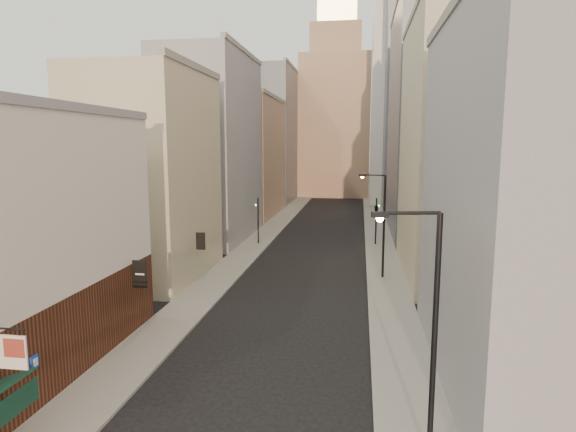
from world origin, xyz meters
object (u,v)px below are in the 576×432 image
at_px(streetlamp_mid, 381,220).
at_px(traffic_light_left, 258,212).
at_px(traffic_light_right, 376,209).
at_px(white_tower, 395,97).
at_px(clock_tower, 336,110).
at_px(streetlamp_near, 428,324).

relative_size(streetlamp_mid, traffic_light_left, 1.64).
bearing_deg(traffic_light_right, white_tower, -86.90).
bearing_deg(streetlamp_mid, traffic_light_right, 104.07).
bearing_deg(clock_tower, traffic_light_left, -95.66).
distance_m(streetlamp_near, traffic_light_right, 35.17).
distance_m(white_tower, streetlamp_mid, 52.11).
xyz_separation_m(clock_tower, white_tower, (11.00, -14.00, 0.97)).
height_order(white_tower, traffic_light_right, white_tower).
bearing_deg(streetlamp_mid, white_tower, 99.69).
height_order(clock_tower, streetlamp_mid, clock_tower).
distance_m(clock_tower, streetlamp_mid, 65.73).
bearing_deg(traffic_light_right, clock_tower, -73.05).
distance_m(traffic_light_left, traffic_light_right, 12.35).
xyz_separation_m(white_tower, traffic_light_left, (-16.22, -38.67, -15.17)).
bearing_deg(traffic_light_left, white_tower, -121.27).
bearing_deg(traffic_light_left, streetlamp_mid, 128.54).
bearing_deg(streetlamp_near, traffic_light_left, 100.62).
distance_m(white_tower, traffic_light_left, 44.60).
bearing_deg(traffic_light_left, streetlamp_near, 102.17).
height_order(streetlamp_mid, traffic_light_left, streetlamp_mid).
relative_size(streetlamp_near, traffic_light_left, 1.69).
distance_m(white_tower, streetlamp_near, 73.88).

